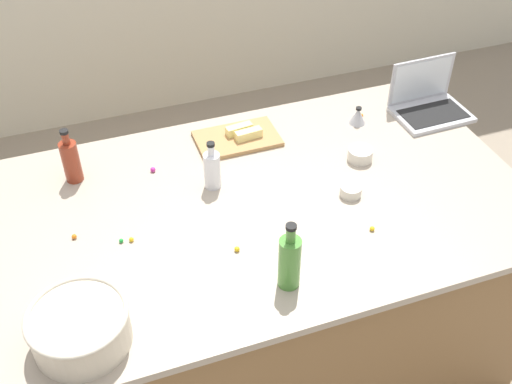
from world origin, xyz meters
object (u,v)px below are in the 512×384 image
butter_stick_right (239,129)px  kitchen_timer (358,116)px  ramekin_small (360,154)px  butter_stick_left (249,134)px  mixing_bowl_large (80,327)px  bottle_vinegar (212,169)px  bottle_olive (289,261)px  cutting_board (237,139)px  bottle_soy (71,160)px  laptop (428,103)px  ramekin_medium (351,191)px

butter_stick_right → kitchen_timer: 0.51m
ramekin_small → butter_stick_left: bearing=145.1°
mixing_bowl_large → bottle_vinegar: 0.77m
bottle_olive → cutting_board: bottle_olive is taller
butter_stick_left → butter_stick_right: (-0.02, 0.05, 0.00)m
bottle_soy → cutting_board: bearing=2.8°
kitchen_timer → bottle_soy: bearing=179.1°
mixing_bowl_large → bottle_olive: 0.64m
bottle_soy → ramekin_small: bottle_soy is taller
cutting_board → butter_stick_left: (0.04, -0.02, 0.03)m
bottle_soy → ramekin_small: (1.06, -0.25, -0.06)m
bottle_olive → cutting_board: (0.09, 0.78, -0.09)m
kitchen_timer → bottle_olive: bearing=-129.7°
laptop → cutting_board: size_ratio=0.95×
laptop → ramekin_small: bearing=-154.1°
bottle_vinegar → cutting_board: bearing=54.3°
mixing_bowl_large → ramekin_small: size_ratio=2.98×
cutting_board → mixing_bowl_large: bearing=-132.6°
mixing_bowl_large → butter_stick_left: (0.76, 0.76, -0.03)m
laptop → mixing_bowl_large: bearing=-155.5°
mixing_bowl_large → butter_stick_left: size_ratio=2.63×
kitchen_timer → mixing_bowl_large: bearing=-149.3°
mixing_bowl_large → bottle_vinegar: bearing=44.8°
mixing_bowl_large → ramekin_small: 1.24m
ramekin_medium → butter_stick_right: bearing=118.9°
butter_stick_left → butter_stick_right: same height
bottle_soy → bottle_vinegar: (0.48, -0.21, -0.01)m
butter_stick_right → ramekin_small: butter_stick_right is taller
mixing_bowl_large → bottle_soy: 0.76m
butter_stick_left → bottle_olive: bearing=-99.7°
bottle_vinegar → ramekin_medium: bearing=-25.4°
laptop → butter_stick_right: size_ratio=2.87×
bottle_soy → butter_stick_left: size_ratio=2.02×
bottle_olive → mixing_bowl_large: bearing=-179.4°
butter_stick_right → kitchen_timer: size_ratio=1.43×
bottle_vinegar → ramekin_small: 0.59m
bottle_vinegar → butter_stick_right: size_ratio=1.79×
mixing_bowl_large → cutting_board: mixing_bowl_large is taller
butter_stick_right → ramekin_medium: butter_stick_right is taller
bottle_olive → cutting_board: bearing=83.5°
laptop → butter_stick_right: (-0.82, 0.10, -0.01)m
butter_stick_left → ramekin_small: 0.45m
butter_stick_left → kitchen_timer: 0.48m
mixing_bowl_large → bottle_vinegar: (0.55, 0.54, 0.01)m
laptop → butter_stick_right: laptop is taller
bottle_olive → cutting_board: 0.79m
cutting_board → butter_stick_right: (0.02, 0.02, 0.03)m
bottle_olive → kitchen_timer: 0.95m
bottle_olive → ramekin_small: 0.71m
bottle_soy → kitchen_timer: (1.17, -0.02, -0.05)m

